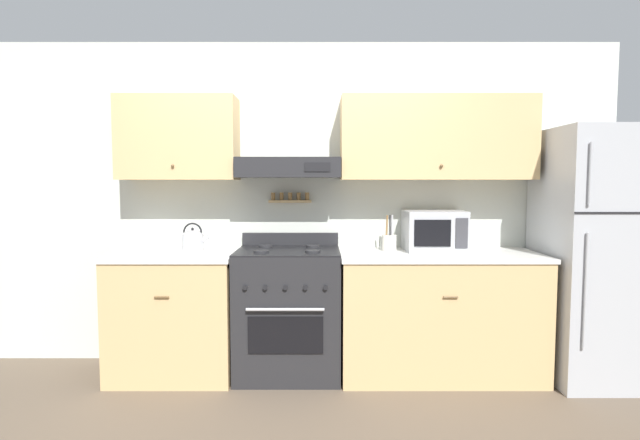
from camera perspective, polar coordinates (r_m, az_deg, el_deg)
The scene contains 9 objects.
ground_plane at distance 3.65m, azimuth -4.03°, elevation -19.06°, with size 16.00×16.00×0.00m, color brown.
wall_back at distance 3.99m, azimuth -1.81°, elevation 4.19°, with size 5.20×0.46×2.55m.
counter_left at distance 3.97m, azimuth -16.16°, elevation -10.22°, with size 0.91×0.68×0.92m.
counter_right at distance 3.92m, azimuth 13.30°, elevation -10.35°, with size 1.49×0.68×0.92m.
stove_range at distance 3.83m, azimuth -3.70°, elevation -10.39°, with size 0.77×0.66×1.04m.
refrigerator at distance 4.19m, azimuth 28.87°, elevation -3.48°, with size 0.72×0.78×1.84m.
tea_kettle at distance 3.95m, azimuth -14.38°, elevation -2.19°, with size 0.21×0.17×0.22m.
microwave at distance 3.94m, azimuth 12.79°, elevation -1.18°, with size 0.44×0.40×0.31m.
utensil_crock at distance 3.87m, azimuth 7.84°, elevation -2.49°, with size 0.11×0.11×0.28m.
Camera 1 is at (0.24, -3.34, 1.45)m, focal length 28.00 mm.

